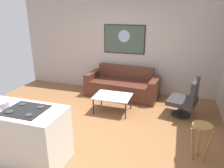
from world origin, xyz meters
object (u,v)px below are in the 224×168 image
object	(u,v)px
mixing_bowl	(0,105)
wall_painting	(124,39)
armchair	(186,99)
bar_stool	(201,133)
couch	(122,86)
coffee_table	(113,97)

from	to	relation	value
mixing_bowl	wall_painting	distance (m)	3.79
armchair	mixing_bowl	size ratio (longest dim) A/B	3.35
bar_stool	mixing_bowl	xyz separation A→B (m)	(-3.01, -0.89, 0.46)
armchair	bar_stool	bearing A→B (deg)	-82.29
wall_painting	couch	bearing A→B (deg)	-78.86
couch	coffee_table	size ratio (longest dim) A/B	2.39
coffee_table	bar_stool	distance (m)	2.23
armchair	wall_painting	distance (m)	2.43
coffee_table	mixing_bowl	xyz separation A→B (m)	(-1.15, -2.12, 0.57)
armchair	bar_stool	distance (m)	1.51
coffee_table	wall_painting	distance (m)	1.89
bar_stool	mixing_bowl	bearing A→B (deg)	-163.46
mixing_bowl	wall_painting	xyz separation A→B (m)	(1.02, 3.60, 0.60)
mixing_bowl	bar_stool	bearing A→B (deg)	16.54
bar_stool	armchair	bearing A→B (deg)	97.71
coffee_table	armchair	size ratio (longest dim) A/B	0.96
armchair	wall_painting	size ratio (longest dim) A/B	0.75
coffee_table	mixing_bowl	distance (m)	2.48
coffee_table	armchair	bearing A→B (deg)	9.19
coffee_table	bar_stool	bearing A→B (deg)	-33.42
couch	coffee_table	xyz separation A→B (m)	(0.04, -1.03, 0.09)
coffee_table	mixing_bowl	bearing A→B (deg)	-118.47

